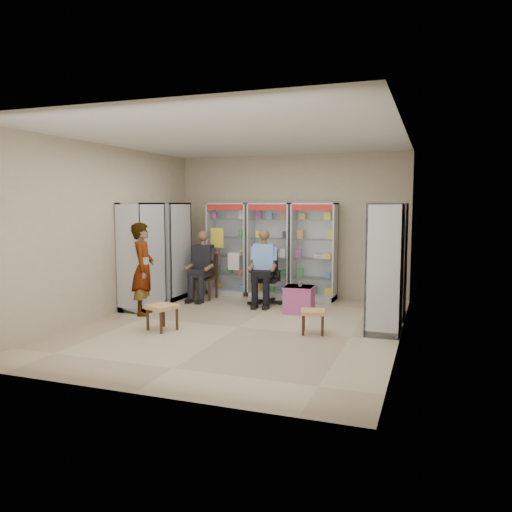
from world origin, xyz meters
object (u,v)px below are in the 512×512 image
(cabinet_back_mid, at_px, (271,250))
(cabinet_left_near, at_px, (142,256))
(cabinet_right_far, at_px, (391,260))
(seated_shopkeeper, at_px, (264,270))
(wooden_chair, at_px, (205,277))
(cabinet_back_right, at_px, (314,251))
(cabinet_left_far, at_px, (171,251))
(office_chair, at_px, (265,277))
(pink_trunk, at_px, (299,299))
(woven_stool_a, at_px, (313,322))
(cabinet_right_near, at_px, (385,268))
(woven_stool_b, at_px, (162,317))
(standing_man, at_px, (143,269))
(cabinet_back_left, at_px, (229,249))

(cabinet_back_mid, bearing_deg, cabinet_left_near, -132.80)
(cabinet_right_far, bearing_deg, seated_shopkeeper, 84.00)
(cabinet_back_mid, distance_m, wooden_chair, 1.50)
(cabinet_back_right, distance_m, cabinet_left_far, 2.98)
(office_chair, bearing_deg, cabinet_back_mid, 93.05)
(cabinet_left_far, relative_size, office_chair, 1.83)
(pink_trunk, bearing_deg, cabinet_back_right, 91.76)
(seated_shopkeeper, height_order, woven_stool_a, seated_shopkeeper)
(cabinet_right_near, bearing_deg, woven_stool_b, 108.12)
(cabinet_left_far, relative_size, standing_man, 1.21)
(cabinet_back_right, bearing_deg, woven_stool_b, -116.69)
(cabinet_right_near, distance_m, pink_trunk, 1.96)
(cabinet_right_far, bearing_deg, cabinet_left_near, 101.41)
(cabinet_right_near, height_order, seated_shopkeeper, cabinet_right_near)
(seated_shopkeeper, height_order, pink_trunk, seated_shopkeeper)
(wooden_chair, xyz_separation_m, woven_stool_b, (0.49, -2.58, -0.27))
(pink_trunk, xyz_separation_m, woven_stool_a, (0.58, -1.35, -0.06))
(cabinet_left_far, distance_m, woven_stool_b, 2.77)
(cabinet_right_near, relative_size, woven_stool_a, 5.50)
(cabinet_left_near, bearing_deg, cabinet_back_left, 155.39)
(cabinet_back_mid, relative_size, wooden_chair, 2.13)
(cabinet_back_mid, height_order, cabinet_left_far, same)
(cabinet_left_near, bearing_deg, wooden_chair, 152.39)
(woven_stool_a, bearing_deg, cabinet_right_near, 25.25)
(standing_man, bearing_deg, cabinet_back_mid, -53.77)
(cabinet_back_left, bearing_deg, cabinet_right_near, -32.28)
(wooden_chair, bearing_deg, seated_shopkeeper, -6.11)
(cabinet_left_far, bearing_deg, woven_stool_a, 62.73)
(cabinet_back_left, relative_size, woven_stool_a, 5.50)
(cabinet_back_left, xyz_separation_m, wooden_chair, (-0.25, -0.73, -0.53))
(cabinet_back_left, xyz_separation_m, cabinet_back_mid, (0.95, 0.00, 0.00))
(cabinet_right_far, height_order, cabinet_left_near, same)
(cabinet_right_far, height_order, woven_stool_a, cabinet_right_far)
(cabinet_back_left, distance_m, pink_trunk, 2.49)
(cabinet_left_far, height_order, standing_man, cabinet_left_far)
(cabinet_left_near, relative_size, standing_man, 1.21)
(cabinet_left_far, relative_size, wooden_chair, 2.13)
(cabinet_back_mid, distance_m, woven_stool_b, 3.48)
(cabinet_back_left, distance_m, cabinet_left_near, 2.23)
(cabinet_right_far, bearing_deg, standing_man, 107.28)
(office_chair, height_order, seated_shopkeeper, seated_shopkeeper)
(cabinet_right_near, distance_m, standing_man, 4.19)
(cabinet_left_far, bearing_deg, pink_trunk, 81.58)
(woven_stool_b, bearing_deg, cabinet_left_far, 116.16)
(cabinet_left_near, relative_size, woven_stool_a, 5.50)
(cabinet_back_mid, height_order, standing_man, cabinet_back_mid)
(cabinet_left_far, distance_m, wooden_chair, 0.89)
(cabinet_back_left, distance_m, cabinet_back_right, 1.90)
(cabinet_back_left, bearing_deg, cabinet_right_far, -17.75)
(woven_stool_a, bearing_deg, cabinet_left_far, 152.73)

